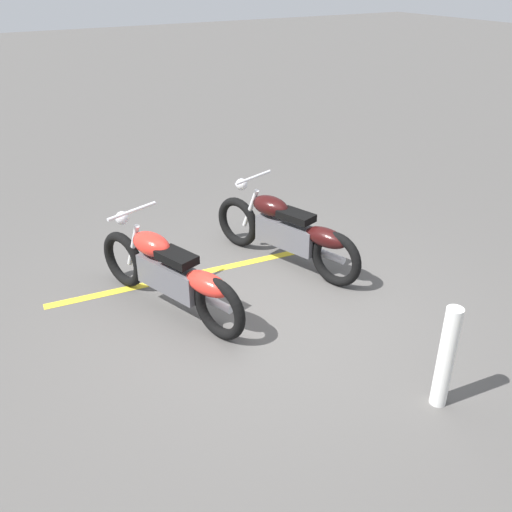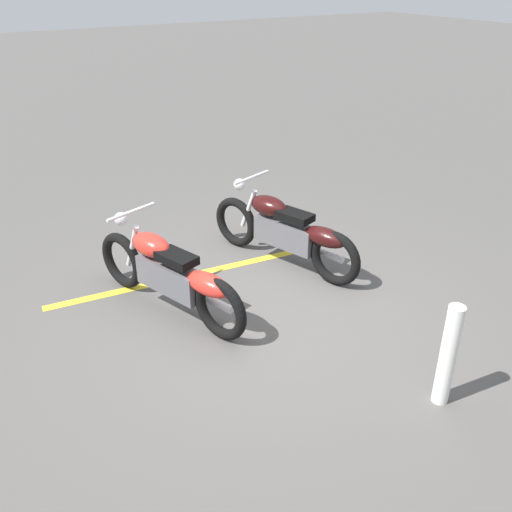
% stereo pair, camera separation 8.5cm
% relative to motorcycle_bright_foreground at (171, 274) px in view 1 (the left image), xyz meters
% --- Properties ---
extents(ground_plane, '(60.00, 60.00, 0.00)m').
position_rel_motorcycle_bright_foreground_xyz_m(ground_plane, '(0.51, 0.80, -0.46)').
color(ground_plane, '#514F4C').
extents(motorcycle_bright_foreground, '(2.15, 0.88, 1.04)m').
position_rel_motorcycle_bright_foreground_xyz_m(motorcycle_bright_foreground, '(0.00, 0.00, 0.00)').
color(motorcycle_bright_foreground, black).
rests_on(motorcycle_bright_foreground, ground).
extents(motorcycle_dark_foreground, '(2.16, 0.88, 1.04)m').
position_rel_motorcycle_bright_foreground_xyz_m(motorcycle_dark_foreground, '(-0.25, 1.64, 0.00)').
color(motorcycle_dark_foreground, black).
rests_on(motorcycle_dark_foreground, ground).
extents(bollard_post, '(0.14, 0.14, 0.96)m').
position_rel_motorcycle_bright_foreground_xyz_m(bollard_post, '(2.49, 1.40, 0.02)').
color(bollard_post, white).
rests_on(bollard_post, ground).
extents(parking_stripe_near, '(0.43, 3.20, 0.01)m').
position_rel_motorcycle_bright_foreground_xyz_m(parking_stripe_near, '(-0.63, 0.38, -0.46)').
color(parking_stripe_near, yellow).
rests_on(parking_stripe_near, ground).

